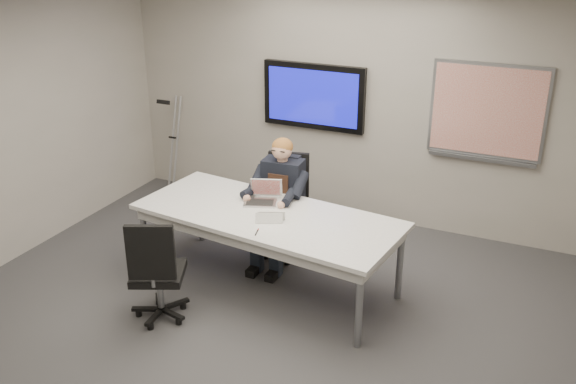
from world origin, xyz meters
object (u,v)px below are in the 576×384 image
at_px(conference_table, 268,222).
at_px(office_chair_near, 159,288).
at_px(laptop, 263,196).
at_px(office_chair_far, 286,224).
at_px(seated_person, 276,216).

xyz_separation_m(conference_table, office_chair_near, (-0.65, -0.97, -0.39)).
bearing_deg(laptop, conference_table, -75.75).
distance_m(office_chair_far, laptop, 0.71).
bearing_deg(conference_table, office_chair_far, 107.69).
height_order(office_chair_near, seated_person, seated_person).
bearing_deg(conference_table, seated_person, 112.23).
xyz_separation_m(office_chair_far, seated_person, (0.01, -0.26, 0.21)).
xyz_separation_m(office_chair_far, office_chair_near, (-0.51, -1.70, -0.02)).
xyz_separation_m(seated_person, laptop, (-0.04, -0.22, 0.31)).
bearing_deg(laptop, office_chair_near, -132.49).
distance_m(office_chair_near, laptop, 1.41).
bearing_deg(laptop, seated_person, 58.40).
height_order(office_chair_far, office_chair_near, office_chair_far).
relative_size(office_chair_far, laptop, 2.80).
height_order(conference_table, office_chair_far, office_chair_far).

